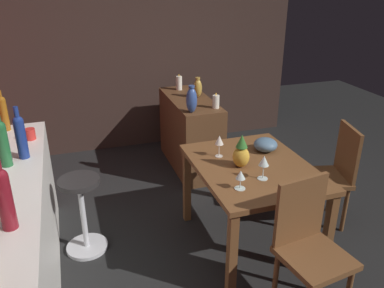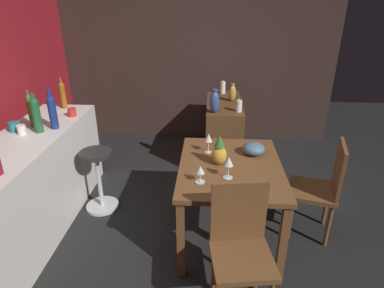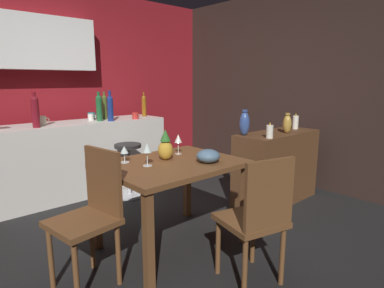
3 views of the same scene
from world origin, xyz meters
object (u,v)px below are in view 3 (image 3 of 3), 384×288
at_px(sideboard_cabinet, 276,167).
at_px(wine_bottle_amber, 144,105).
at_px(dining_table, 172,173).
at_px(pineapple_centerpiece, 165,147).
at_px(vase_ceramic_blue, 245,123).
at_px(cup_red, 135,116).
at_px(pillar_candle_short, 295,122).
at_px(chair_near_window, 91,212).
at_px(fruit_bowl, 208,156).
at_px(cup_teal, 92,116).
at_px(wine_glass_left, 124,151).
at_px(wine_bottle_olive, 105,106).
at_px(chair_by_doorway, 257,217).
at_px(bar_stool, 129,169).
at_px(vase_brass, 287,124).
at_px(wine_bottle_cobalt, 110,107).
at_px(cup_cream, 42,121).
at_px(wine_bottle_green, 99,107).
at_px(wine_glass_center, 178,139).
at_px(cup_white, 91,117).
at_px(wine_glass_right, 147,149).
at_px(wine_bottle_ruby, 35,110).
at_px(pillar_candle_tall, 270,132).

distance_m(sideboard_cabinet, wine_bottle_amber, 2.01).
height_order(dining_table, pineapple_centerpiece, pineapple_centerpiece).
bearing_deg(dining_table, vase_ceramic_blue, 7.09).
distance_m(cup_red, pillar_candle_short, 2.03).
xyz_separation_m(chair_near_window, fruit_bowl, (0.95, -0.17, 0.27)).
bearing_deg(chair_near_window, cup_teal, 64.21).
bearing_deg(wine_glass_left, wine_bottle_olive, 67.55).
bearing_deg(cup_red, chair_by_doorway, -103.77).
xyz_separation_m(bar_stool, vase_brass, (1.22, -1.39, 0.58)).
bearing_deg(wine_bottle_amber, pineapple_centerpiece, -118.56).
height_order(wine_bottle_cobalt, cup_cream, wine_bottle_cobalt).
xyz_separation_m(wine_bottle_amber, wine_bottle_green, (-0.71, -0.06, 0.02)).
height_order(wine_glass_center, cup_white, cup_white).
xyz_separation_m(wine_glass_left, cup_teal, (0.54, 1.74, 0.11)).
relative_size(wine_bottle_amber, vase_brass, 1.51).
bearing_deg(cup_red, bar_stool, -135.35).
xyz_separation_m(wine_glass_center, fruit_bowl, (-0.02, -0.41, -0.08)).
xyz_separation_m(chair_near_window, wine_glass_left, (0.44, 0.29, 0.32)).
height_order(wine_glass_right, cup_teal, cup_teal).
bearing_deg(wine_bottle_olive, pillar_candle_short, -49.66).
xyz_separation_m(wine_glass_right, wine_bottle_ruby, (-0.32, 1.63, 0.21)).
bearing_deg(dining_table, cup_red, 67.17).
xyz_separation_m(wine_bottle_cobalt, vase_ceramic_blue, (0.77, -1.51, -0.12)).
bearing_deg(wine_bottle_green, wine_glass_right, -104.82).
bearing_deg(wine_bottle_green, fruit_bowl, -90.68).
bearing_deg(wine_bottle_olive, dining_table, -101.36).
xyz_separation_m(chair_by_doorway, wine_glass_right, (-0.30, 0.85, 0.37)).
height_order(wine_glass_center, pillar_candle_tall, pillar_candle_tall).
relative_size(cup_teal, cup_white, 1.16).
bearing_deg(chair_by_doorway, wine_bottle_cobalt, 84.12).
height_order(wine_bottle_green, cup_white, wine_bottle_green).
distance_m(fruit_bowl, pillar_candle_tall, 0.96).
relative_size(chair_near_window, wine_bottle_green, 2.60).
height_order(wine_bottle_ruby, cup_cream, wine_bottle_ruby).
bearing_deg(chair_near_window, cup_red, 49.46).
bearing_deg(bar_stool, wine_bottle_ruby, 157.90).
relative_size(dining_table, wine_glass_center, 6.07).
relative_size(wine_bottle_ruby, cup_teal, 3.00).
bearing_deg(wine_bottle_ruby, cup_teal, 22.29).
bearing_deg(wine_glass_center, pillar_candle_short, -5.71).
relative_size(wine_glass_right, cup_white, 1.66).
bearing_deg(cup_white, cup_red, -28.46).
relative_size(chair_near_window, cup_white, 8.58).
height_order(wine_glass_center, wine_bottle_olive, wine_bottle_olive).
height_order(wine_bottle_cobalt, cup_teal, wine_bottle_cobalt).
distance_m(wine_glass_right, vase_ceramic_blue, 1.33).
bearing_deg(wine_glass_center, wine_bottle_ruby, 117.73).
bearing_deg(dining_table, chair_near_window, -176.86).
bearing_deg(cup_cream, wine_bottle_green, -6.62).
height_order(wine_glass_right, pillar_candle_tall, pillar_candle_tall).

